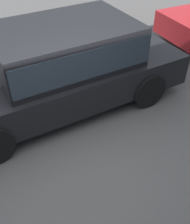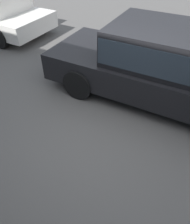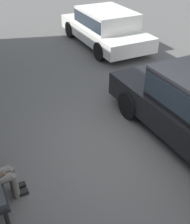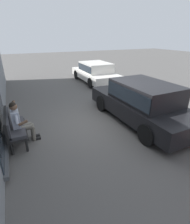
{
  "view_description": "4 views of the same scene",
  "coord_description": "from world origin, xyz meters",
  "px_view_note": "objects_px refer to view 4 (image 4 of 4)",
  "views": [
    {
      "loc": [
        1.1,
        2.6,
        3.34
      ],
      "look_at": [
        -0.27,
        0.08,
        1.0
      ],
      "focal_mm": 45.0,
      "sensor_mm": 36.0,
      "label": 1
    },
    {
      "loc": [
        -1.17,
        2.6,
        2.99
      ],
      "look_at": [
        -0.05,
        0.56,
        0.96
      ],
      "focal_mm": 35.0,
      "sensor_mm": 36.0,
      "label": 2
    },
    {
      "loc": [
        -3.7,
        2.6,
        3.91
      ],
      "look_at": [
        0.34,
        0.59,
        0.94
      ],
      "focal_mm": 45.0,
      "sensor_mm": 36.0,
      "label": 3
    },
    {
      "loc": [
        -5.29,
        2.6,
        3.09
      ],
      "look_at": [
        -0.55,
        0.39,
        0.77
      ],
      "focal_mm": 28.0,
      "sensor_mm": 36.0,
      "label": 4
    }
  ],
  "objects_px": {
    "person_on_phone": "(20,121)",
    "parked_car_far": "(95,71)",
    "bench": "(13,126)",
    "parked_car_mid": "(142,101)"
  },
  "relations": [
    {
      "from": "bench",
      "to": "person_on_phone",
      "type": "bearing_deg",
      "value": -101.3
    },
    {
      "from": "parked_car_mid",
      "to": "parked_car_far",
      "type": "distance_m",
      "value": 6.37
    },
    {
      "from": "bench",
      "to": "parked_car_mid",
      "type": "relative_size",
      "value": 0.31
    },
    {
      "from": "person_on_phone",
      "to": "parked_car_mid",
      "type": "relative_size",
      "value": 0.28
    },
    {
      "from": "parked_car_far",
      "to": "bench",
      "type": "bearing_deg",
      "value": 136.83
    },
    {
      "from": "bench",
      "to": "parked_car_mid",
      "type": "xyz_separation_m",
      "value": [
        -0.44,
        -4.47,
        0.27
      ]
    },
    {
      "from": "bench",
      "to": "parked_car_far",
      "type": "distance_m",
      "value": 8.02
    },
    {
      "from": "person_on_phone",
      "to": "parked_car_far",
      "type": "bearing_deg",
      "value": -41.78
    },
    {
      "from": "parked_car_mid",
      "to": "parked_car_far",
      "type": "relative_size",
      "value": 1.06
    },
    {
      "from": "person_on_phone",
      "to": "bench",
      "type": "bearing_deg",
      "value": 78.7
    }
  ]
}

